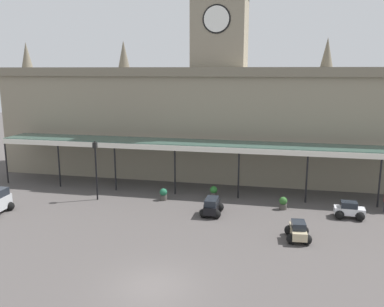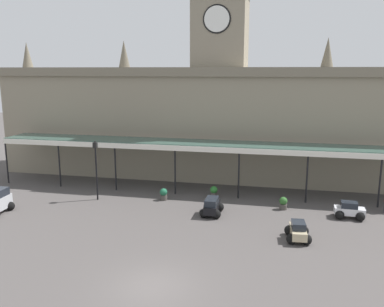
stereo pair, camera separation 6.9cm
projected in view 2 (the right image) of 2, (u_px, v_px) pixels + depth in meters
The scene contains 10 objects.
ground_plane at pixel (152, 286), 19.62m from camera, with size 140.00×140.00×0.00m, color #4D4846.
station_building at pixel (220, 117), 39.16m from camera, with size 42.64×6.97×18.09m.
entrance_canopy at pixel (209, 145), 34.05m from camera, with size 37.30×3.26×4.25m.
car_beige_sedan at pixel (298, 232), 24.89m from camera, with size 1.62×2.11×1.19m.
car_white_sedan at pixel (349, 211), 28.55m from camera, with size 2.08×1.58×1.19m.
car_black_estate at pixel (212, 207), 29.24m from camera, with size 1.54×2.25×1.27m.
victorian_lamppost at pixel (96, 163), 32.14m from camera, with size 0.30×0.30×4.82m.
planter_near_kerb at pixel (283, 203), 30.34m from camera, with size 0.60×0.60×0.96m.
planter_forecourt_centre at pixel (164, 194), 32.52m from camera, with size 0.60×0.60×0.96m.
planter_by_canopy at pixel (214, 192), 33.16m from camera, with size 0.60×0.60×0.96m.
Camera 2 is at (5.71, -17.09, 10.26)m, focal length 37.98 mm.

